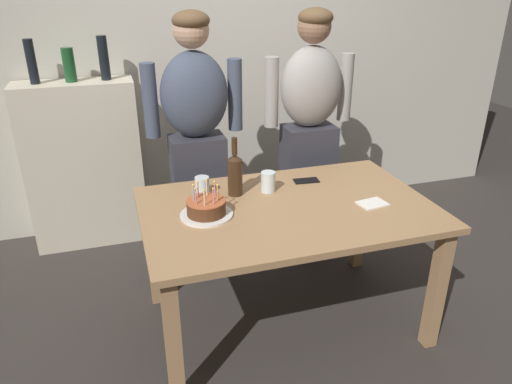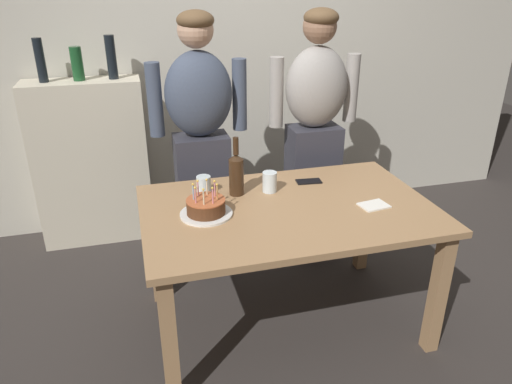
% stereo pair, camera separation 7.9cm
% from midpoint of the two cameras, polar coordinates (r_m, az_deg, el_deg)
% --- Properties ---
extents(ground_plane, '(10.00, 10.00, 0.00)m').
position_cam_midpoint_polar(ground_plane, '(2.88, 2.57, -15.05)').
color(ground_plane, '#332D2B').
extents(back_wall, '(5.20, 0.10, 2.60)m').
position_cam_midpoint_polar(back_wall, '(3.75, -5.35, 16.22)').
color(back_wall, beige).
rests_on(back_wall, ground_plane).
extents(dining_table, '(1.50, 0.96, 0.74)m').
position_cam_midpoint_polar(dining_table, '(2.52, 2.84, -3.68)').
color(dining_table, '#A37A51').
rests_on(dining_table, ground_plane).
extents(birthday_cake, '(0.26, 0.26, 0.17)m').
position_cam_midpoint_polar(birthday_cake, '(2.37, -6.92, -1.99)').
color(birthday_cake, white).
rests_on(birthday_cake, dining_table).
extents(water_glass_near, '(0.08, 0.08, 0.11)m').
position_cam_midpoint_polar(water_glass_near, '(2.62, 0.59, 1.23)').
color(water_glass_near, silver).
rests_on(water_glass_near, dining_table).
extents(water_glass_far, '(0.08, 0.08, 0.10)m').
position_cam_midpoint_polar(water_glass_far, '(2.60, -7.31, 0.73)').
color(water_glass_far, silver).
rests_on(water_glass_far, dining_table).
extents(wine_bottle, '(0.08, 0.08, 0.32)m').
position_cam_midpoint_polar(wine_bottle, '(2.56, -3.42, 2.24)').
color(wine_bottle, '#382314').
rests_on(wine_bottle, dining_table).
extents(cell_phone, '(0.15, 0.09, 0.01)m').
position_cam_midpoint_polar(cell_phone, '(2.78, 5.22, 1.35)').
color(cell_phone, black).
rests_on(cell_phone, dining_table).
extents(napkin_stack, '(0.16, 0.13, 0.01)m').
position_cam_midpoint_polar(napkin_stack, '(2.55, 12.91, -1.36)').
color(napkin_stack, white).
rests_on(napkin_stack, dining_table).
extents(person_man_bearded, '(0.61, 0.27, 1.66)m').
position_cam_midpoint_polar(person_man_bearded, '(3.02, -7.83, 5.78)').
color(person_man_bearded, '#33333D').
rests_on(person_man_bearded, ground_plane).
extents(person_woman_cardigan, '(0.61, 0.27, 1.66)m').
position_cam_midpoint_polar(person_woman_cardigan, '(3.23, 5.67, 7.08)').
color(person_woman_cardigan, '#33333D').
rests_on(person_woman_cardigan, ground_plane).
extents(shelf_cabinet, '(0.78, 0.30, 1.48)m').
position_cam_midpoint_polar(shelf_cabinet, '(3.63, -20.39, 3.15)').
color(shelf_cabinet, beige).
rests_on(shelf_cabinet, ground_plane).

